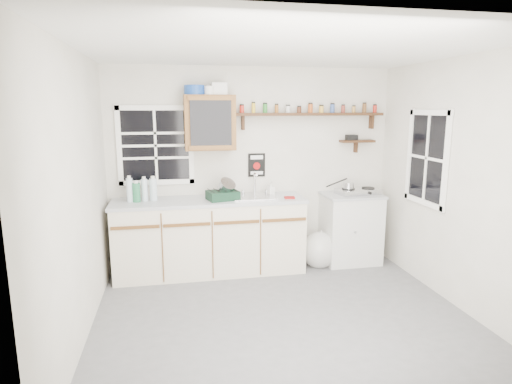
{
  "coord_description": "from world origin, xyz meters",
  "views": [
    {
      "loc": [
        -0.99,
        -3.74,
        2.0
      ],
      "look_at": [
        -0.16,
        0.55,
        1.14
      ],
      "focal_mm": 30.0,
      "sensor_mm": 36.0,
      "label": 1
    }
  ],
  "objects_px": {
    "right_cabinet": "(350,228)",
    "upper_cabinet": "(210,123)",
    "spice_shelf": "(310,113)",
    "main_cabinet": "(210,236)",
    "dish_rack": "(224,193)",
    "hotplate": "(358,191)"
  },
  "relations": [
    {
      "from": "main_cabinet",
      "to": "hotplate",
      "type": "height_order",
      "value": "hotplate"
    },
    {
      "from": "main_cabinet",
      "to": "hotplate",
      "type": "xyz_separation_m",
      "value": [
        1.91,
        0.01,
        0.48
      ]
    },
    {
      "from": "right_cabinet",
      "to": "dish_rack",
      "type": "distance_m",
      "value": 1.76
    },
    {
      "from": "main_cabinet",
      "to": "dish_rack",
      "type": "bearing_deg",
      "value": -18.93
    },
    {
      "from": "spice_shelf",
      "to": "hotplate",
      "type": "relative_size",
      "value": 3.31
    },
    {
      "from": "main_cabinet",
      "to": "upper_cabinet",
      "type": "xyz_separation_m",
      "value": [
        0.03,
        0.14,
        1.36
      ]
    },
    {
      "from": "right_cabinet",
      "to": "dish_rack",
      "type": "bearing_deg",
      "value": -177.14
    },
    {
      "from": "dish_rack",
      "to": "hotplate",
      "type": "distance_m",
      "value": 1.75
    },
    {
      "from": "right_cabinet",
      "to": "hotplate",
      "type": "relative_size",
      "value": 1.58
    },
    {
      "from": "main_cabinet",
      "to": "spice_shelf",
      "type": "height_order",
      "value": "spice_shelf"
    },
    {
      "from": "upper_cabinet",
      "to": "spice_shelf",
      "type": "distance_m",
      "value": 1.28
    },
    {
      "from": "main_cabinet",
      "to": "right_cabinet",
      "type": "bearing_deg",
      "value": 0.79
    },
    {
      "from": "main_cabinet",
      "to": "right_cabinet",
      "type": "height_order",
      "value": "main_cabinet"
    },
    {
      "from": "right_cabinet",
      "to": "upper_cabinet",
      "type": "xyz_separation_m",
      "value": [
        -1.8,
        0.12,
        1.37
      ]
    },
    {
      "from": "main_cabinet",
      "to": "right_cabinet",
      "type": "relative_size",
      "value": 2.54
    },
    {
      "from": "upper_cabinet",
      "to": "hotplate",
      "type": "bearing_deg",
      "value": -4.21
    },
    {
      "from": "spice_shelf",
      "to": "hotplate",
      "type": "xyz_separation_m",
      "value": [
        0.61,
        -0.21,
        -0.98
      ]
    },
    {
      "from": "hotplate",
      "to": "right_cabinet",
      "type": "bearing_deg",
      "value": 158.0
    },
    {
      "from": "main_cabinet",
      "to": "dish_rack",
      "type": "height_order",
      "value": "dish_rack"
    },
    {
      "from": "upper_cabinet",
      "to": "dish_rack",
      "type": "xyz_separation_m",
      "value": [
        0.13,
        -0.2,
        -0.82
      ]
    },
    {
      "from": "dish_rack",
      "to": "right_cabinet",
      "type": "bearing_deg",
      "value": -10.07
    },
    {
      "from": "dish_rack",
      "to": "hotplate",
      "type": "height_order",
      "value": "dish_rack"
    }
  ]
}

